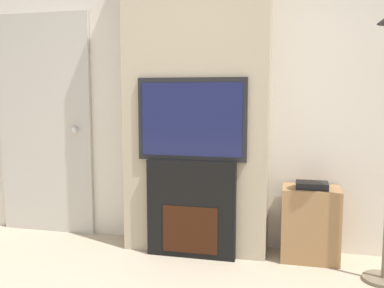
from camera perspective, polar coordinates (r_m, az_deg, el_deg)
wall_back at (r=3.69m, az=1.30°, el=7.44°), size 6.00×0.06×2.70m
chimney_breast at (r=3.50m, az=0.63°, el=7.47°), size 1.18×0.32×2.70m
fireplace at (r=3.46m, az=-0.00°, el=-8.62°), size 0.71×0.15×0.78m
television at (r=3.34m, az=-0.01°, el=3.31°), size 0.87×0.07×0.65m
media_stand at (r=3.54m, az=15.51°, el=-10.06°), size 0.44×0.32×0.63m
entry_door at (r=4.22m, az=-18.99°, el=2.44°), size 0.93×0.09×2.03m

